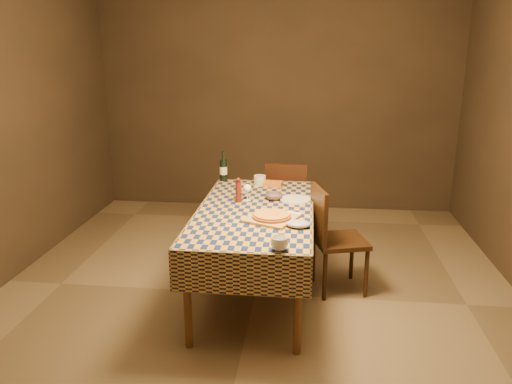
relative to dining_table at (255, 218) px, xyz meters
The scene contains 16 objects.
room 0.66m from the dining_table, ahead, with size 5.00×5.10×2.70m.
dining_table is the anchor object (origin of this frame).
cutting_board 0.31m from the dining_table, 59.21° to the right, with size 0.34×0.34×0.02m, color tan.
pizza 0.32m from the dining_table, 59.21° to the right, with size 0.34×0.34×0.03m.
pepper_mill 0.30m from the dining_table, 133.07° to the left, with size 0.06×0.06×0.21m.
bowl 0.32m from the dining_table, 64.79° to the left, with size 0.15×0.15×0.05m, color #59424B.
wine_glass 0.31m from the dining_table, 112.44° to the left, with size 0.08×0.08×0.14m.
wine_bottle 0.97m from the dining_table, 115.57° to the left, with size 0.10×0.10×0.29m.
deli_tub 0.75m from the dining_table, 92.98° to the left, with size 0.11×0.11×0.10m, color silver.
takeout_container 0.73m from the dining_table, 82.84° to the left, with size 0.17×0.12×0.04m, color #BA6018.
white_plate 0.43m from the dining_table, 40.88° to the left, with size 0.27×0.27×0.02m, color white.
tumbler 0.89m from the dining_table, 73.39° to the right, with size 0.11×0.11×0.09m, color white.
flour_patch 0.27m from the dining_table, 29.91° to the right, with size 0.27×0.21×0.00m, color silver.
flour_bag 0.54m from the dining_table, 47.45° to the right, with size 0.18×0.13×0.05m, color #A6B2D5.
chair_far 1.11m from the dining_table, 78.92° to the left, with size 0.45×0.45×0.93m.
chair_right 0.67m from the dining_table, 13.61° to the left, with size 0.52×0.52×0.93m.
Camera 1 is at (0.43, -3.86, 2.04)m, focal length 35.00 mm.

